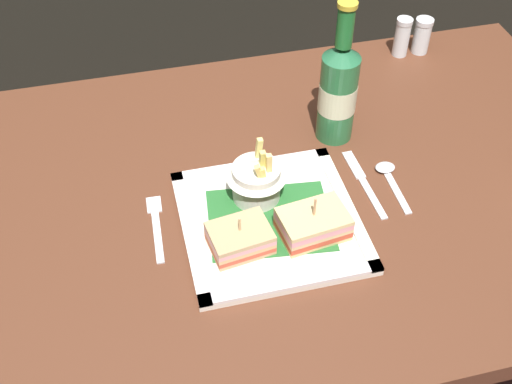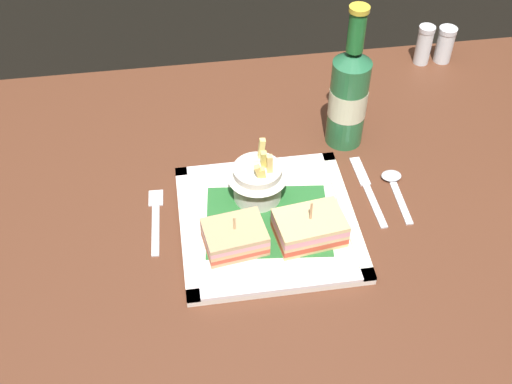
# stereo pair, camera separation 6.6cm
# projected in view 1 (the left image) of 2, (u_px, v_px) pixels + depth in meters

# --- Properties ---
(dining_table) EXTENTS (1.39, 0.80, 0.74)m
(dining_table) POSITION_uv_depth(u_px,v_px,m) (244.00, 232.00, 1.14)
(dining_table) COLOR #562F1E
(dining_table) RESTS_ON ground_plane
(square_plate) EXTENTS (0.28, 0.28, 0.02)m
(square_plate) POSITION_uv_depth(u_px,v_px,m) (270.00, 222.00, 1.02)
(square_plate) COLOR white
(square_plate) RESTS_ON dining_table
(sandwich_half_left) EXTENTS (0.10, 0.08, 0.06)m
(sandwich_half_left) POSITION_uv_depth(u_px,v_px,m) (240.00, 238.00, 0.97)
(sandwich_half_left) COLOR tan
(sandwich_half_left) RESTS_ON square_plate
(sandwich_half_right) EXTENTS (0.11, 0.08, 0.08)m
(sandwich_half_right) POSITION_uv_depth(u_px,v_px,m) (313.00, 224.00, 0.99)
(sandwich_half_right) COLOR tan
(sandwich_half_right) RESTS_ON square_plate
(fries_cup) EXTENTS (0.10, 0.10, 0.10)m
(fries_cup) POSITION_uv_depth(u_px,v_px,m) (257.00, 177.00, 1.03)
(fries_cup) COLOR silver
(fries_cup) RESTS_ON square_plate
(beer_bottle) EXTENTS (0.07, 0.07, 0.27)m
(beer_bottle) POSITION_uv_depth(u_px,v_px,m) (338.00, 90.00, 1.11)
(beer_bottle) COLOR #2A6D3C
(beer_bottle) RESTS_ON dining_table
(fork) EXTENTS (0.03, 0.14, 0.00)m
(fork) POSITION_uv_depth(u_px,v_px,m) (156.00, 224.00, 1.03)
(fork) COLOR silver
(fork) RESTS_ON dining_table
(knife) EXTENTS (0.02, 0.17, 0.00)m
(knife) POSITION_uv_depth(u_px,v_px,m) (363.00, 181.00, 1.10)
(knife) COLOR silver
(knife) RESTS_ON dining_table
(spoon) EXTENTS (0.04, 0.13, 0.01)m
(spoon) POSITION_uv_depth(u_px,v_px,m) (388.00, 173.00, 1.11)
(spoon) COLOR silver
(spoon) RESTS_ON dining_table
(salt_shaker) EXTENTS (0.03, 0.03, 0.08)m
(salt_shaker) POSITION_uv_depth(u_px,v_px,m) (402.00, 39.00, 1.35)
(salt_shaker) COLOR silver
(salt_shaker) RESTS_ON dining_table
(pepper_shaker) EXTENTS (0.04, 0.04, 0.08)m
(pepper_shaker) POSITION_uv_depth(u_px,v_px,m) (422.00, 38.00, 1.36)
(pepper_shaker) COLOR silver
(pepper_shaker) RESTS_ON dining_table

